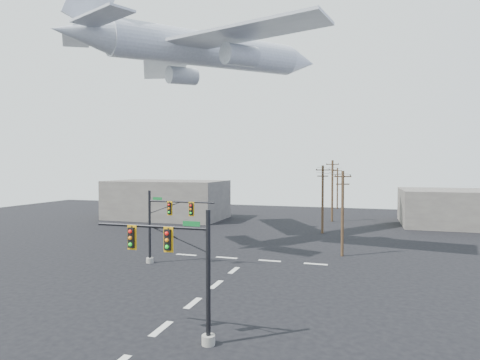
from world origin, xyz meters
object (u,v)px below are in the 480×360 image
(signal_mast_far, at_px, (163,225))
(utility_pole_a, at_px, (342,212))
(utility_pole_b, at_px, (323,198))
(utility_pole_d, at_px, (337,187))
(airliner, at_px, (211,51))
(signal_mast_near, at_px, (182,271))
(utility_pole_c, at_px, (332,189))

(signal_mast_far, xyz_separation_m, utility_pole_a, (14.36, 7.58, 0.77))
(utility_pole_b, height_order, utility_pole_d, utility_pole_b)
(utility_pole_a, height_order, airliner, airliner)
(utility_pole_d, bearing_deg, signal_mast_far, -112.08)
(utility_pole_a, bearing_deg, signal_mast_near, -126.20)
(signal_mast_near, relative_size, utility_pole_b, 0.75)
(signal_mast_near, xyz_separation_m, utility_pole_b, (3.30, 33.01, 1.00))
(signal_mast_near, xyz_separation_m, airliner, (-7.94, 24.24, 17.49))
(utility_pole_c, xyz_separation_m, utility_pole_d, (-0.37, 18.31, -0.64))
(signal_mast_far, xyz_separation_m, utility_pole_c, (11.73, 30.91, 1.46))
(utility_pole_a, bearing_deg, utility_pole_d, 74.76)
(signal_mast_far, distance_m, utility_pole_c, 33.09)
(signal_mast_far, height_order, utility_pole_b, utility_pole_b)
(utility_pole_a, relative_size, utility_pole_d, 0.99)
(signal_mast_near, xyz_separation_m, utility_pole_c, (3.65, 44.12, 1.42))
(utility_pole_b, relative_size, utility_pole_c, 0.91)
(utility_pole_a, height_order, utility_pole_d, utility_pole_d)
(utility_pole_b, height_order, airliner, airliner)
(airliner, bearing_deg, utility_pole_a, -68.68)
(signal_mast_near, height_order, utility_pole_d, utility_pole_d)
(utility_pole_a, distance_m, utility_pole_d, 41.75)
(utility_pole_d, bearing_deg, utility_pole_b, -99.05)
(utility_pole_a, bearing_deg, utility_pole_b, 84.36)
(signal_mast_near, relative_size, utility_pole_a, 0.80)
(signal_mast_near, distance_m, utility_pole_b, 33.19)
(signal_mast_far, height_order, airliner, airliner)
(utility_pole_a, distance_m, airliner, 22.26)
(signal_mast_far, distance_m, utility_pole_a, 16.26)
(utility_pole_d, height_order, airliner, airliner)
(signal_mast_near, xyz_separation_m, utility_pole_a, (6.29, 20.79, 0.73))
(utility_pole_b, xyz_separation_m, utility_pole_c, (0.35, 11.11, 0.42))
(utility_pole_b, xyz_separation_m, airliner, (-11.25, -8.77, 16.49))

